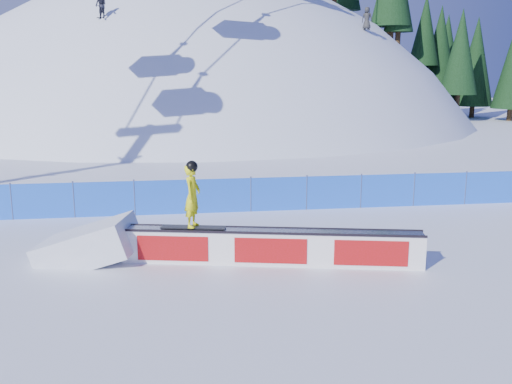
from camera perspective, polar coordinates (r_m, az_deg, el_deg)
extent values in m
plane|color=white|center=(15.68, -2.02, -6.05)|extent=(160.00, 160.00, 0.00)
sphere|color=white|center=(61.28, -6.04, -9.86)|extent=(64.00, 64.00, 64.00)
cylinder|color=#352415|center=(57.09, 8.61, 18.30)|extent=(0.50, 0.50, 1.40)
cylinder|color=#352415|center=(55.10, 11.07, 17.17)|extent=(0.50, 0.50, 1.40)
cylinder|color=#352415|center=(60.99, 12.87, 14.58)|extent=(0.50, 0.50, 1.40)
cylinder|color=#352415|center=(60.83, 15.23, 12.56)|extent=(0.50, 0.50, 1.40)
cone|color=black|center=(61.01, 15.45, 16.25)|extent=(2.93, 2.93, 6.67)
cylinder|color=#352415|center=(60.12, 16.21, 11.81)|extent=(0.50, 0.50, 1.40)
cone|color=black|center=(60.29, 16.47, 16.02)|extent=(3.37, 3.37, 7.65)
cylinder|color=#352415|center=(61.00, 17.81, 9.64)|extent=(0.50, 0.50, 1.40)
cone|color=black|center=(61.00, 18.07, 13.65)|extent=(3.24, 3.24, 7.36)
cylinder|color=#352415|center=(60.72, 18.22, 9.22)|extent=(0.50, 0.50, 1.40)
cone|color=black|center=(60.70, 18.50, 13.27)|extent=(3.26, 3.26, 7.41)
cylinder|color=#352415|center=(61.84, 19.68, 7.47)|extent=(0.50, 0.50, 1.40)
cone|color=black|center=(61.69, 20.04, 12.34)|extent=(4.11, 4.11, 9.33)
cylinder|color=#352415|center=(62.10, 22.60, 7.27)|extent=(0.50, 0.50, 1.40)
cone|color=black|center=(61.95, 22.94, 11.32)|extent=(3.34, 3.34, 7.60)
cylinder|color=#352415|center=(63.15, 23.18, 7.29)|extent=(0.50, 0.50, 1.40)
cone|color=black|center=(63.00, 23.53, 11.46)|extent=(3.53, 3.53, 8.02)
cube|color=blue|center=(19.85, -3.38, -0.37)|extent=(22.00, 0.03, 1.20)
cylinder|color=#3E4870|center=(20.52, -23.26, -0.79)|extent=(0.05, 0.05, 1.30)
cylinder|color=#3E4870|center=(20.08, -17.75, -0.64)|extent=(0.05, 0.05, 1.30)
cylinder|color=#3E4870|center=(19.83, -12.06, -0.48)|extent=(0.05, 0.05, 1.30)
cylinder|color=#3E4870|center=(19.78, -6.27, -0.31)|extent=(0.05, 0.05, 1.30)
cylinder|color=#3E4870|center=(19.94, -0.52, -0.14)|extent=(0.05, 0.05, 1.30)
cylinder|color=#3E4870|center=(20.29, 5.09, 0.02)|extent=(0.05, 0.05, 1.30)
cylinder|color=#3E4870|center=(20.82, 10.46, 0.18)|extent=(0.05, 0.05, 1.30)
cylinder|color=#3E4870|center=(21.53, 15.52, 0.33)|extent=(0.05, 0.05, 1.30)
cylinder|color=#3E4870|center=(22.40, 20.22, 0.47)|extent=(0.05, 0.05, 1.30)
cube|color=white|center=(14.64, 1.51, -5.60)|extent=(7.62, 2.12, 0.87)
cube|color=#91939E|center=(14.51, 1.52, -3.90)|extent=(7.55, 2.12, 0.04)
cube|color=black|center=(14.26, 1.47, -4.15)|extent=(7.52, 1.68, 0.06)
cube|color=black|center=(14.75, 1.57, -3.59)|extent=(7.52, 1.68, 0.06)
cube|color=red|center=(14.40, 1.46, -5.90)|extent=(7.14, 1.58, 0.65)
cube|color=red|center=(14.88, 1.56, -5.31)|extent=(7.14, 1.58, 0.65)
cube|color=black|center=(14.73, -6.30, -3.51)|extent=(1.69, 0.65, 0.03)
imported|color=#FDFF11|center=(14.53, -6.37, -0.38)|extent=(0.58, 0.69, 1.61)
sphere|color=black|center=(14.38, -6.44, 2.55)|extent=(0.30, 0.30, 0.30)
imported|color=black|center=(39.87, -15.26, 17.60)|extent=(1.01, 1.00, 1.65)
imported|color=#292929|center=(45.60, 11.04, 16.69)|extent=(0.96, 0.89, 1.65)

